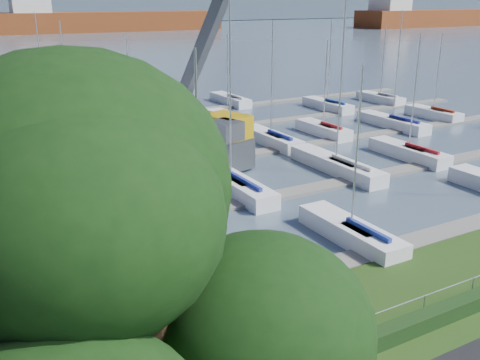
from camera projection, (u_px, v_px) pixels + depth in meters
hedge at (395, 332)px, 20.98m from camera, size 80.00×0.70×0.70m
fence at (389, 309)px, 21.03m from camera, size 80.00×0.04×0.04m
docks at (155, 169)px, 42.94m from camera, size 90.00×41.60×0.25m
tree at (77, 261)px, 8.75m from camera, size 8.38×8.56×12.50m
crane at (224, 97)px, 42.41m from camera, size 7.22×13.08×22.35m
cargo_ship_mid at (103, 22)px, 222.41m from camera, size 93.00×20.00×21.50m
cargo_ship_east at (429, 18)px, 262.42m from camera, size 90.57×20.34×21.50m
sailboat_fleet at (93, 100)px, 41.09m from camera, size 75.89×49.79×13.63m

